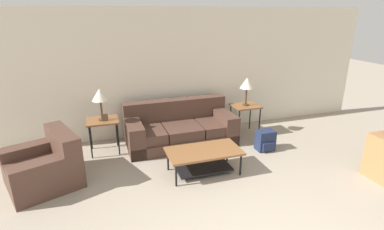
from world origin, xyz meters
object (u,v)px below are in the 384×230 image
Objects in this scene: coffee_table at (204,156)px; side_table_left at (103,123)px; couch at (180,129)px; armchair at (45,167)px; side_table_right at (245,108)px; table_lamp_left at (100,95)px; backpack at (265,141)px; table_lamp_right at (247,84)px.

side_table_left is (-1.50, 1.30, 0.27)m from coffee_table.
couch is 1.48m from side_table_left.
coffee_table is at bearing -40.96° from side_table_left.
coffee_table is at bearing -10.18° from armchair.
side_table_left and side_table_right have the same top height.
side_table_left reaches higher than coffee_table.
backpack is at bearing -16.49° from table_lamp_left.
side_table_left is 2.90m from side_table_right.
side_table_right is 1.64× the size of backpack.
side_table_left is at bearing 43.93° from armchair.
armchair reaches higher than side_table_right.
armchair is at bearing 169.82° from coffee_table.
table_lamp_right reaches higher than couch.
table_lamp_left reaches higher than coffee_table.
side_table_left is at bearing 180.00° from side_table_right.
table_lamp_left reaches higher than armchair.
table_lamp_left is at bearing 163.51° from backpack.
armchair is at bearing -136.07° from table_lamp_left.
armchair reaches higher than backpack.
table_lamp_left is (0.00, 0.00, 0.53)m from side_table_left.
table_lamp_right is (1.45, 0.03, 0.81)m from couch.
couch is at bearing 19.58° from armchair.
couch is 1.68× the size of armchair.
table_lamp_right reaches higher than backpack.
table_lamp_right reaches higher than coffee_table.
side_table_right is 1.09× the size of table_lamp_left.
table_lamp_left reaches higher than backpack.
side_table_left is 1.09× the size of table_lamp_right.
backpack is (1.41, 0.44, -0.11)m from coffee_table.
coffee_table is 2.00m from side_table_left.
coffee_table is 2.03× the size of table_lamp_left.
coffee_table reaches higher than backpack.
couch is 1.66m from table_lamp_left.
side_table_right is at bearing -90.00° from table_lamp_right.
table_lamp_right reaches higher than armchair.
side_table_right is (3.81, 0.87, 0.29)m from armchair.
table_lamp_right is (2.90, 0.00, 0.53)m from side_table_left.
couch is 1.78× the size of coffee_table.
backpack is at bearing 0.13° from armchair.
coffee_table is 3.06× the size of backpack.
couch reaches higher than armchair.
couch is 5.46× the size of backpack.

